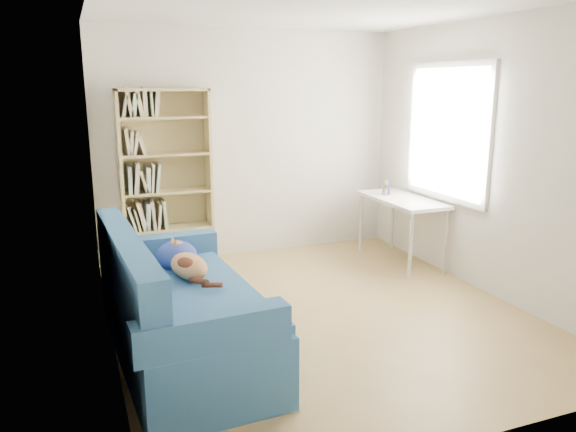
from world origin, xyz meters
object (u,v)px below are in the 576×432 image
Objects in this scene: sofa at (178,312)px; desk at (402,205)px; pen_cup at (386,189)px; bookshelf at (167,187)px.

sofa is 1.74× the size of desk.
pen_cup is at bearing 27.61° from sofa.
bookshelf is at bearing 165.75° from pen_cup.
bookshelf is at bearing 161.08° from desk.
bookshelf reaches higher than pen_cup.
bookshelf is (0.31, 2.23, 0.53)m from sofa.
sofa is 3.11m from desk.
bookshelf is 2.61m from desk.
sofa is at bearing -149.07° from pen_cup.
bookshelf is 1.67× the size of desk.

